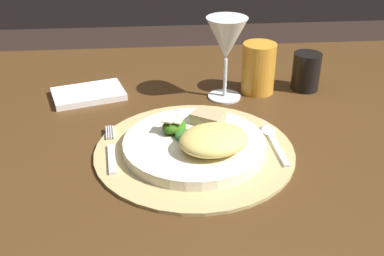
# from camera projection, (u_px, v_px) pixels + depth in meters

# --- Properties ---
(dining_table) EXTENTS (1.40, 0.98, 0.71)m
(dining_table) POSITION_uv_depth(u_px,v_px,m) (226.00, 193.00, 0.92)
(dining_table) COLOR #482E15
(dining_table) RESTS_ON ground
(placemat) EXTENTS (0.34, 0.34, 0.01)m
(placemat) POSITION_uv_depth(u_px,v_px,m) (194.00, 151.00, 0.81)
(placemat) COLOR tan
(placemat) RESTS_ON dining_table
(dinner_plate) EXTENTS (0.24, 0.24, 0.02)m
(dinner_plate) POSITION_uv_depth(u_px,v_px,m) (194.00, 145.00, 0.81)
(dinner_plate) COLOR #EEE6CC
(dinner_plate) RESTS_ON placemat
(pasta_serving) EXTENTS (0.14, 0.13, 0.04)m
(pasta_serving) POSITION_uv_depth(u_px,v_px,m) (214.00, 140.00, 0.77)
(pasta_serving) COLOR #EAD16B
(pasta_serving) RESTS_ON dinner_plate
(salad_greens) EXTENTS (0.06, 0.09, 0.03)m
(salad_greens) POSITION_uv_depth(u_px,v_px,m) (176.00, 127.00, 0.82)
(salad_greens) COLOR #306C26
(salad_greens) RESTS_ON dinner_plate
(bread_piece) EXTENTS (0.07, 0.06, 0.02)m
(bread_piece) POSITION_uv_depth(u_px,v_px,m) (208.00, 118.00, 0.85)
(bread_piece) COLOR tan
(bread_piece) RESTS_ON dinner_plate
(fork) EXTENTS (0.03, 0.16, 0.00)m
(fork) POSITION_uv_depth(u_px,v_px,m) (111.00, 151.00, 0.80)
(fork) COLOR silver
(fork) RESTS_ON placemat
(spoon) EXTENTS (0.03, 0.14, 0.01)m
(spoon) POSITION_uv_depth(u_px,v_px,m) (271.00, 137.00, 0.84)
(spoon) COLOR silver
(spoon) RESTS_ON placemat
(napkin) EXTENTS (0.17, 0.13, 0.01)m
(napkin) POSITION_uv_depth(u_px,v_px,m) (88.00, 94.00, 1.00)
(napkin) COLOR white
(napkin) RESTS_ON dining_table
(wine_glass) EXTENTS (0.08, 0.08, 0.17)m
(wine_glass) POSITION_uv_depth(u_px,v_px,m) (226.00, 41.00, 0.94)
(wine_glass) COLOR silver
(wine_glass) RESTS_ON dining_table
(amber_tumbler) EXTENTS (0.07, 0.07, 0.11)m
(amber_tumbler) POSITION_uv_depth(u_px,v_px,m) (258.00, 68.00, 1.01)
(amber_tumbler) COLOR gold
(amber_tumbler) RESTS_ON dining_table
(dark_tumbler) EXTENTS (0.06, 0.06, 0.08)m
(dark_tumbler) POSITION_uv_depth(u_px,v_px,m) (306.00, 72.00, 1.02)
(dark_tumbler) COLOR black
(dark_tumbler) RESTS_ON dining_table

